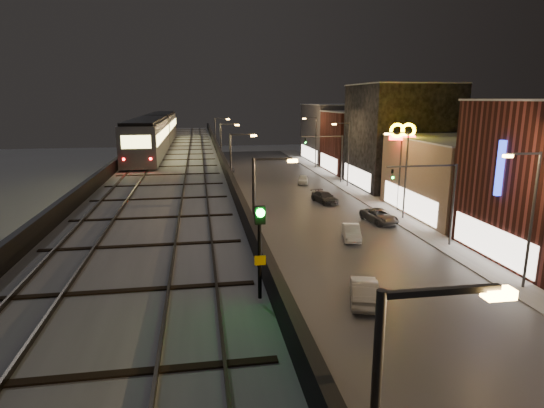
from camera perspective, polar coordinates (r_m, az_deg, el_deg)
road_surface at (r=49.57m, az=4.11°, el=-1.13°), size 17.00×120.00×0.06m
sidewalk_right at (r=52.73m, az=14.75°, el=-0.63°), size 4.00×120.00×0.14m
under_viaduct_pavement at (r=48.35m, az=-11.67°, el=-1.74°), size 11.00×120.00×0.06m
elevated_viaduct at (r=44.14m, az=-12.16°, el=4.25°), size 9.00×100.00×6.30m
viaduct_trackbed at (r=44.16m, az=-12.21°, el=5.26°), size 8.40×100.00×0.32m
viaduct_parapet_streetside at (r=44.12m, az=-6.55°, el=6.07°), size 0.30×100.00×1.10m
viaduct_parapet_far at (r=44.57m, az=-17.84°, el=5.60°), size 0.30×100.00×1.10m
building_c at (r=52.39m, az=22.84°, el=3.16°), size 12.20×15.20×8.16m
building_d at (r=66.04m, az=15.75°, el=8.16°), size 12.20×13.20×14.16m
building_e at (r=79.09m, az=11.41°, el=7.67°), size 12.20×12.20×10.16m
building_f at (r=92.24m, az=8.37°, el=8.83°), size 12.20×16.20×11.16m
streetlight_left_1 at (r=25.90m, az=-1.67°, el=-2.44°), size 2.57×0.28×9.00m
streetlight_right_1 at (r=32.81m, az=29.55°, el=-0.84°), size 2.56×0.28×9.00m
streetlight_left_2 at (r=43.43m, az=-4.81°, el=3.84°), size 2.57×0.28×9.00m
streetlight_right_2 at (r=47.87m, az=16.17°, el=4.23°), size 2.56×0.28×9.00m
streetlight_left_3 at (r=61.23m, az=-6.15°, el=6.49°), size 2.57×0.28×9.00m
streetlight_right_3 at (r=64.46m, az=9.36°, el=6.72°), size 2.56×0.28×9.00m
streetlight_left_4 at (r=79.12m, az=-6.89°, el=7.95°), size 2.57×0.28×9.00m
streetlight_right_4 at (r=81.64m, az=5.35°, el=8.14°), size 2.56×0.28×9.00m
traffic_light_rig_a at (r=39.73m, az=20.42°, el=1.12°), size 6.10×0.34×7.00m
traffic_light_rig_b at (r=67.11m, az=7.80°, el=6.39°), size 6.10×0.34×7.00m
subway_train at (r=55.95m, az=-14.31°, el=8.86°), size 3.07×37.16×3.68m
rail_signal at (r=12.44m, az=-1.53°, el=-3.80°), size 0.31×0.41×2.72m
car_taxi at (r=21.73m, az=2.31°, el=-18.59°), size 2.08×4.53×1.50m
car_near_white at (r=28.62m, az=11.48°, el=-10.73°), size 2.83×4.73×1.47m
car_far_white at (r=76.41m, az=-5.50°, el=4.33°), size 2.47×4.02×1.28m
car_onc_silver at (r=40.63m, az=9.94°, el=-3.59°), size 2.22×4.15×1.30m
car_onc_dark at (r=46.79m, az=13.32°, el=-1.53°), size 2.97×5.03×1.31m
car_onc_white at (r=54.44m, az=6.61°, el=0.78°), size 2.76×4.81×1.31m
car_onc_red at (r=66.53m, az=3.93°, el=3.05°), size 2.30×3.93×1.25m
sign_mcdonalds at (r=51.22m, az=16.01°, el=7.66°), size 2.86×0.75×9.64m
sign_carwash at (r=37.29m, az=27.47°, el=3.02°), size 1.79×0.35×9.28m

